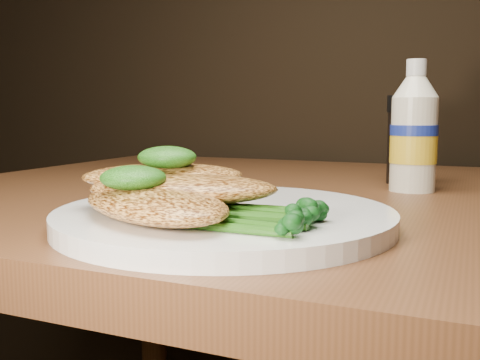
% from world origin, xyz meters
% --- Properties ---
extents(plate, '(0.30, 0.30, 0.02)m').
position_xyz_m(plate, '(-0.09, 0.81, 0.76)').
color(plate, white).
rests_on(plate, dining_table).
extents(chicken_front, '(0.19, 0.16, 0.03)m').
position_xyz_m(chicken_front, '(-0.12, 0.74, 0.78)').
color(chicken_front, gold).
rests_on(chicken_front, plate).
extents(chicken_mid, '(0.18, 0.13, 0.02)m').
position_xyz_m(chicken_mid, '(-0.11, 0.77, 0.79)').
color(chicken_mid, gold).
rests_on(chicken_mid, plate).
extents(chicken_back, '(0.16, 0.14, 0.02)m').
position_xyz_m(chicken_back, '(-0.15, 0.80, 0.79)').
color(chicken_back, gold).
rests_on(chicken_back, plate).
extents(pesto_front, '(0.07, 0.06, 0.02)m').
position_xyz_m(pesto_front, '(-0.14, 0.74, 0.80)').
color(pesto_front, '#0D3508').
rests_on(pesto_front, chicken_front).
extents(pesto_back, '(0.05, 0.05, 0.02)m').
position_xyz_m(pesto_back, '(-0.14, 0.79, 0.81)').
color(pesto_back, '#0D3508').
rests_on(pesto_back, chicken_back).
extents(broccolini_bundle, '(0.15, 0.12, 0.02)m').
position_xyz_m(broccolini_bundle, '(-0.05, 0.76, 0.78)').
color(broccolini_bundle, '#235713').
rests_on(broccolini_bundle, plate).
extents(mayo_bottle, '(0.07, 0.07, 0.16)m').
position_xyz_m(mayo_bottle, '(0.04, 1.10, 0.83)').
color(mayo_bottle, '#F0E9CC').
rests_on(mayo_bottle, dining_table).
extents(pepper_grinder, '(0.06, 0.06, 0.12)m').
position_xyz_m(pepper_grinder, '(0.02, 1.17, 0.81)').
color(pepper_grinder, black).
rests_on(pepper_grinder, dining_table).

